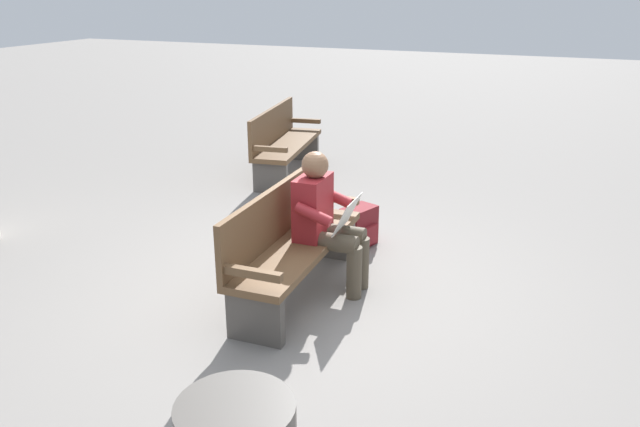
# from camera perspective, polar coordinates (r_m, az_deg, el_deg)

# --- Properties ---
(ground_plane) EXTENTS (40.00, 40.00, 0.00)m
(ground_plane) POSITION_cam_1_polar(r_m,az_deg,el_deg) (5.29, -1.94, -7.27)
(ground_plane) COLOR gray
(bench_near) EXTENTS (1.81, 0.53, 0.90)m
(bench_near) POSITION_cam_1_polar(r_m,az_deg,el_deg) (5.12, -2.73, -2.57)
(bench_near) COLOR brown
(bench_near) RESTS_ON ground
(person_seated) EXTENTS (0.58, 0.58, 1.18)m
(person_seated) POSITION_cam_1_polar(r_m,az_deg,el_deg) (5.15, 0.51, -0.39)
(person_seated) COLOR maroon
(person_seated) RESTS_ON ground
(backpack) EXTENTS (0.40, 0.35, 0.40)m
(backpack) POSITION_cam_1_polar(r_m,az_deg,el_deg) (6.16, 3.59, -1.22)
(backpack) COLOR maroon
(backpack) RESTS_ON ground
(bench_far) EXTENTS (1.85, 0.76, 0.90)m
(bench_far) POSITION_cam_1_polar(r_m,az_deg,el_deg) (8.44, -3.38, 6.56)
(bench_far) COLOR brown
(bench_far) RESTS_ON ground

